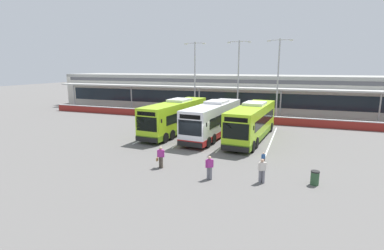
% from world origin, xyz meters
% --- Properties ---
extents(ground_plane, '(200.00, 200.00, 0.00)m').
position_xyz_m(ground_plane, '(0.00, 0.00, 0.00)').
color(ground_plane, '#605E5B').
extents(terminal_building, '(70.00, 13.00, 6.00)m').
position_xyz_m(terminal_building, '(-0.00, 26.91, 3.01)').
color(terminal_building, beige).
rests_on(terminal_building, ground).
extents(red_barrier_wall, '(60.00, 0.40, 1.10)m').
position_xyz_m(red_barrier_wall, '(0.00, 14.50, 0.56)').
color(red_barrier_wall, maroon).
rests_on(red_barrier_wall, ground).
extents(coach_bus_leftmost, '(3.66, 12.31, 3.78)m').
position_xyz_m(coach_bus_leftmost, '(-4.38, 5.78, 1.79)').
color(coach_bus_leftmost, '#9ED11E').
rests_on(coach_bus_leftmost, ground).
extents(coach_bus_left_centre, '(3.66, 12.31, 3.78)m').
position_xyz_m(coach_bus_left_centre, '(0.13, 5.58, 1.79)').
color(coach_bus_left_centre, silver).
rests_on(coach_bus_left_centre, ground).
extents(coach_bus_centre, '(3.66, 12.31, 3.78)m').
position_xyz_m(coach_bus_centre, '(4.26, 5.59, 1.79)').
color(coach_bus_centre, '#9ED11E').
rests_on(coach_bus_centre, ground).
extents(bay_stripe_far_west, '(0.14, 13.00, 0.01)m').
position_xyz_m(bay_stripe_far_west, '(-6.30, 6.00, 0.00)').
color(bay_stripe_far_west, silver).
rests_on(bay_stripe_far_west, ground).
extents(bay_stripe_west, '(0.14, 13.00, 0.01)m').
position_xyz_m(bay_stripe_west, '(-2.10, 6.00, 0.00)').
color(bay_stripe_west, silver).
rests_on(bay_stripe_west, ground).
extents(bay_stripe_mid_west, '(0.14, 13.00, 0.01)m').
position_xyz_m(bay_stripe_mid_west, '(2.10, 6.00, 0.00)').
color(bay_stripe_mid_west, silver).
rests_on(bay_stripe_mid_west, ground).
extents(bay_stripe_centre, '(0.14, 13.00, 0.01)m').
position_xyz_m(bay_stripe_centre, '(6.30, 6.00, 0.00)').
color(bay_stripe_centre, silver).
rests_on(bay_stripe_centre, ground).
extents(pedestrian_with_handbag, '(0.65, 0.35, 1.62)m').
position_xyz_m(pedestrian_with_handbag, '(-0.72, -5.59, 0.86)').
color(pedestrian_with_handbag, '#4C4238').
rests_on(pedestrian_with_handbag, ground).
extents(pedestrian_in_dark_coat, '(0.51, 0.36, 1.62)m').
position_xyz_m(pedestrian_in_dark_coat, '(3.36, -6.50, 0.87)').
color(pedestrian_in_dark_coat, slate).
rests_on(pedestrian_in_dark_coat, ground).
extents(pedestrian_child, '(0.28, 0.27, 1.00)m').
position_xyz_m(pedestrian_child, '(6.41, -2.31, 0.54)').
color(pedestrian_child, '#4C4238').
rests_on(pedestrian_child, ground).
extents(pedestrian_near_bin, '(0.51, 0.36, 1.62)m').
position_xyz_m(pedestrian_near_bin, '(6.73, -5.90, 0.87)').
color(pedestrian_near_bin, slate).
rests_on(pedestrian_near_bin, ground).
extents(lamp_post_west, '(3.24, 0.28, 11.00)m').
position_xyz_m(lamp_post_west, '(-6.25, 17.39, 6.29)').
color(lamp_post_west, '#9E9EA3').
rests_on(lamp_post_west, ground).
extents(lamp_post_centre, '(3.24, 0.28, 11.00)m').
position_xyz_m(lamp_post_centre, '(0.42, 16.93, 6.29)').
color(lamp_post_centre, '#9E9EA3').
rests_on(lamp_post_centre, ground).
extents(lamp_post_east, '(3.24, 0.28, 11.00)m').
position_xyz_m(lamp_post_east, '(5.85, 16.26, 6.29)').
color(lamp_post_east, '#9E9EA3').
rests_on(lamp_post_east, ground).
extents(litter_bin, '(0.54, 0.54, 0.93)m').
position_xyz_m(litter_bin, '(9.96, -5.09, 0.47)').
color(litter_bin, '#2D5133').
rests_on(litter_bin, ground).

